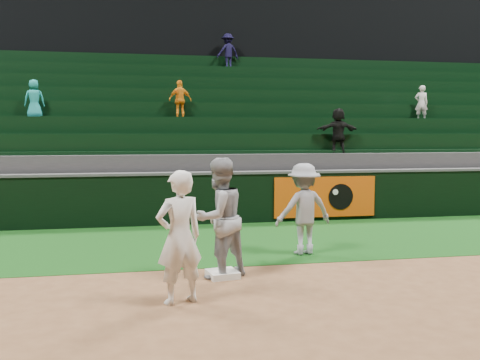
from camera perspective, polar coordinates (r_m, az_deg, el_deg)
name	(u,v)px	position (r m, az deg, el deg)	size (l,w,h in m)	color
ground	(248,282)	(7.96, 0.82, -10.85)	(70.00, 70.00, 0.00)	brown
foul_grass	(217,241)	(10.83, -2.42, -6.55)	(36.00, 4.20, 0.01)	#0D370F
upper_deck	(170,49)	(25.29, -7.45, 13.69)	(40.00, 12.00, 12.00)	black
first_base	(223,274)	(8.22, -1.87, -9.98)	(0.44, 0.44, 0.10)	white
first_baseman	(179,237)	(6.88, -6.49, -6.09)	(0.63, 0.41, 1.71)	white
baserunner	(219,218)	(8.05, -2.25, -4.06)	(0.88, 0.69, 1.81)	#94979E
base_coach	(304,209)	(9.64, 6.80, -3.08)	(1.06, 0.61, 1.63)	gray
field_wall	(205,197)	(12.89, -3.76, -1.86)	(36.00, 0.45, 1.25)	black
stadium_seating	(189,149)	(16.55, -5.51, 3.36)	(36.00, 5.95, 5.59)	#323234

